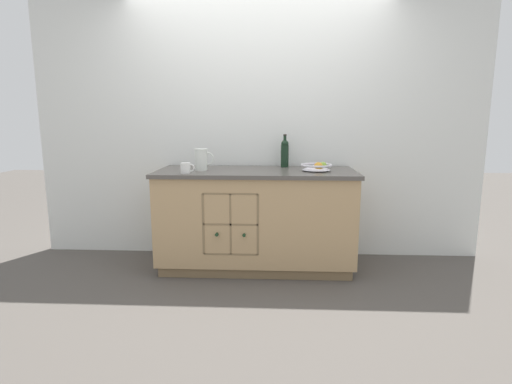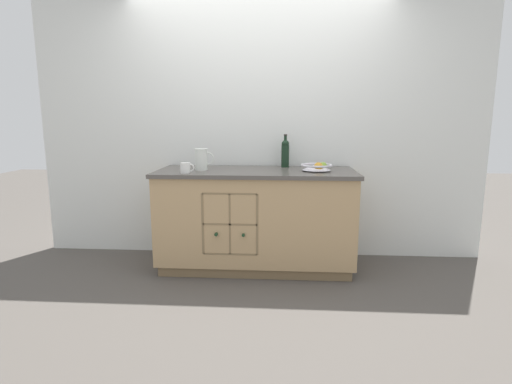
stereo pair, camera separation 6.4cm
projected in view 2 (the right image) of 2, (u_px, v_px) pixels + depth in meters
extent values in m
plane|color=#4C4742|center=(256.00, 266.00, 3.75)|extent=(14.00, 14.00, 0.00)
cube|color=silver|center=(259.00, 128.00, 3.93)|extent=(4.40, 0.06, 2.55)
cube|color=olive|center=(256.00, 261.00, 3.75)|extent=(1.68, 0.63, 0.09)
cube|color=tan|center=(256.00, 216.00, 3.67)|extent=(1.74, 0.69, 0.78)
cube|color=#514C47|center=(256.00, 172.00, 3.60)|extent=(1.78, 0.73, 0.03)
cube|color=olive|center=(231.00, 221.00, 3.44)|extent=(0.46, 0.01, 0.52)
cube|color=olive|center=(204.00, 222.00, 3.40)|extent=(0.02, 0.10, 0.52)
cube|color=olive|center=(258.00, 223.00, 3.37)|extent=(0.02, 0.10, 0.52)
cube|color=olive|center=(231.00, 252.00, 3.44)|extent=(0.46, 0.10, 0.02)
cube|color=olive|center=(231.00, 223.00, 3.39)|extent=(0.46, 0.10, 0.02)
cube|color=olive|center=(230.00, 193.00, 3.34)|extent=(0.46, 0.10, 0.02)
cube|color=olive|center=(231.00, 223.00, 3.39)|extent=(0.02, 0.10, 0.52)
cylinder|color=#19381E|center=(219.00, 229.00, 3.51)|extent=(0.08, 0.18, 0.08)
cylinder|color=#19381E|center=(217.00, 233.00, 3.38)|extent=(0.03, 0.08, 0.03)
cylinder|color=#19381E|center=(245.00, 230.00, 3.50)|extent=(0.07, 0.19, 0.07)
cylinder|color=#19381E|center=(244.00, 234.00, 3.36)|extent=(0.03, 0.08, 0.03)
cylinder|color=silver|center=(316.00, 170.00, 3.53)|extent=(0.12, 0.12, 0.01)
cone|color=silver|center=(316.00, 167.00, 3.53)|extent=(0.26, 0.26, 0.05)
torus|color=silver|center=(316.00, 165.00, 3.53)|extent=(0.28, 0.28, 0.02)
sphere|color=#7FA838|center=(323.00, 166.00, 3.56)|extent=(0.07, 0.07, 0.07)
sphere|color=gold|center=(318.00, 167.00, 3.48)|extent=(0.08, 0.08, 0.08)
sphere|color=red|center=(318.00, 166.00, 3.54)|extent=(0.07, 0.07, 0.07)
cylinder|color=silver|center=(201.00, 160.00, 3.57)|extent=(0.11, 0.11, 0.19)
torus|color=silver|center=(201.00, 149.00, 3.55)|extent=(0.12, 0.12, 0.01)
torus|color=silver|center=(208.00, 158.00, 3.56)|extent=(0.12, 0.01, 0.12)
cylinder|color=white|center=(185.00, 168.00, 3.39)|extent=(0.08, 0.08, 0.09)
torus|color=white|center=(190.00, 168.00, 3.39)|extent=(0.07, 0.01, 0.07)
cylinder|color=black|center=(285.00, 156.00, 3.81)|extent=(0.08, 0.08, 0.21)
sphere|color=black|center=(285.00, 144.00, 3.79)|extent=(0.07, 0.07, 0.07)
cylinder|color=black|center=(285.00, 140.00, 3.78)|extent=(0.03, 0.03, 0.09)
cylinder|color=black|center=(285.00, 135.00, 3.77)|extent=(0.03, 0.03, 0.01)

